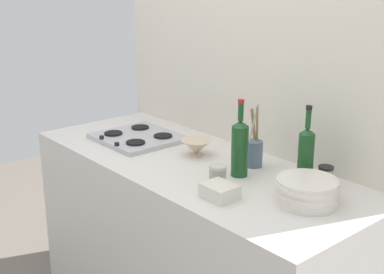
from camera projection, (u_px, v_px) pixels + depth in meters
counter_block at (192, 247)px, 2.59m from camera, size 1.80×0.70×0.90m
backsplash_panel at (249, 109)px, 2.63m from camera, size 1.90×0.06×2.18m
stovetop_hob at (138, 137)px, 2.77m from camera, size 0.42×0.39×0.04m
plate_stack at (307, 191)px, 1.99m from camera, size 0.24×0.24×0.10m
wine_bottle_leftmost at (240, 147)px, 2.24m from camera, size 0.07×0.07×0.34m
wine_bottle_mid_left at (306, 154)px, 2.16m from camera, size 0.07×0.07×0.33m
mixing_bowl at (196, 147)px, 2.52m from camera, size 0.15×0.15×0.08m
butter_dish at (220, 191)px, 2.04m from camera, size 0.13×0.11×0.06m
utensil_crock at (254, 151)px, 2.37m from camera, size 0.08×0.08×0.30m
condiment_jar_front at (325, 174)px, 2.19m from camera, size 0.06×0.06×0.07m
condiment_jar_rear at (218, 175)px, 2.16m from camera, size 0.07×0.07×0.09m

